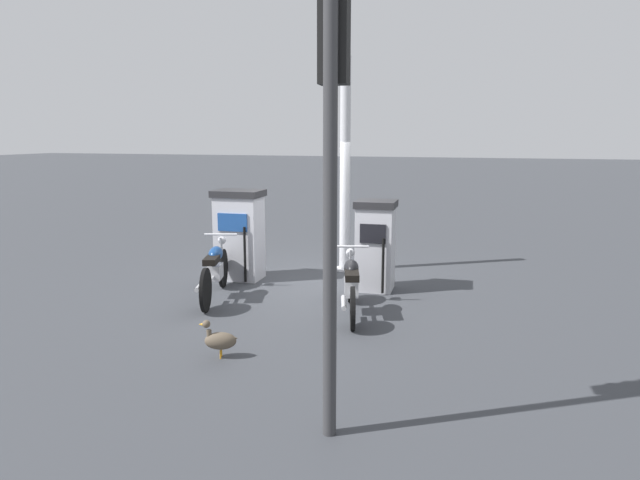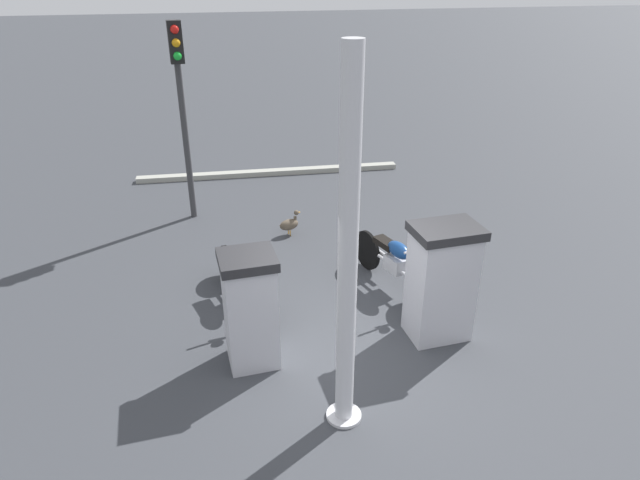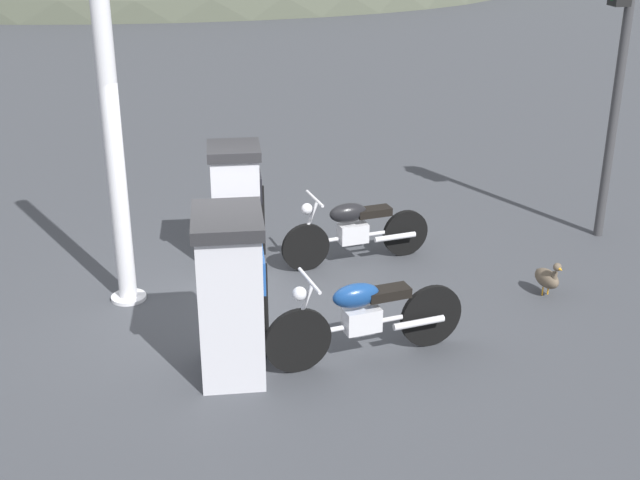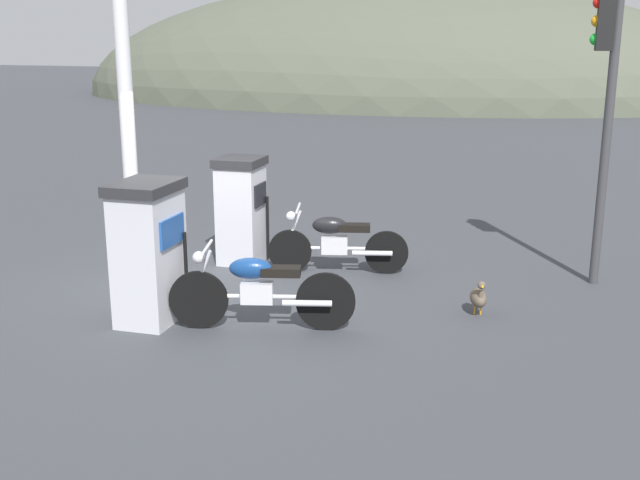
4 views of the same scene
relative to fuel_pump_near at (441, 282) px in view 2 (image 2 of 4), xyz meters
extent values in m
plane|color=#383A3F|center=(0.02, 1.27, -0.84)|extent=(120.00, 120.00, 0.00)
cube|color=silver|center=(0.00, 0.00, -0.07)|extent=(0.62, 0.82, 1.53)
cube|color=#1E478C|center=(0.31, 0.01, 0.26)|extent=(0.06, 0.55, 0.32)
cube|color=#262628|center=(0.00, 0.00, 0.75)|extent=(0.69, 0.90, 0.12)
cylinder|color=black|center=(0.33, 0.25, -0.30)|extent=(0.05, 0.05, 0.99)
cube|color=silver|center=(0.00, 2.54, -0.12)|extent=(0.60, 0.64, 1.43)
cube|color=black|center=(0.30, 2.56, 0.19)|extent=(0.05, 0.43, 0.32)
cube|color=#262628|center=(0.00, 2.54, 0.65)|extent=(0.66, 0.71, 0.12)
cylinder|color=black|center=(0.32, 2.74, -0.34)|extent=(0.05, 0.05, 0.93)
cylinder|color=black|center=(0.63, -0.03, -0.50)|extent=(0.66, 0.24, 0.67)
cylinder|color=black|center=(2.00, 0.37, -0.50)|extent=(0.66, 0.24, 0.67)
cube|color=silver|center=(1.27, 0.16, -0.40)|extent=(0.40, 0.29, 0.24)
cylinder|color=silver|center=(1.32, 0.17, -0.45)|extent=(1.05, 0.35, 0.05)
ellipsoid|color=navy|center=(1.20, 0.14, -0.12)|extent=(0.52, 0.35, 0.24)
cube|color=black|center=(1.53, 0.23, -0.15)|extent=(0.48, 0.32, 0.10)
cylinder|color=silver|center=(0.67, -0.02, -0.20)|extent=(0.26, 0.11, 0.57)
cylinder|color=silver|center=(0.74, 0.00, 0.12)|extent=(0.19, 0.55, 0.04)
sphere|color=silver|center=(0.65, -0.03, 0.00)|extent=(0.17, 0.17, 0.14)
cylinder|color=silver|center=(1.85, 0.20, -0.48)|extent=(0.55, 0.22, 0.07)
cylinder|color=black|center=(0.83, 2.31, -0.53)|extent=(0.60, 0.22, 0.61)
cylinder|color=black|center=(2.13, 2.68, -0.53)|extent=(0.60, 0.22, 0.61)
cube|color=silver|center=(1.43, 2.48, -0.43)|extent=(0.40, 0.29, 0.24)
cylinder|color=silver|center=(1.48, 2.50, -0.48)|extent=(0.99, 0.32, 0.05)
ellipsoid|color=black|center=(1.37, 2.47, -0.15)|extent=(0.52, 0.34, 0.24)
cube|color=black|center=(1.69, 2.56, -0.18)|extent=(0.48, 0.31, 0.10)
cylinder|color=silver|center=(0.87, 2.33, -0.23)|extent=(0.26, 0.11, 0.57)
cylinder|color=silver|center=(0.95, 2.35, 0.09)|extent=(0.19, 0.55, 0.04)
sphere|color=silver|center=(0.85, 2.32, -0.03)|extent=(0.17, 0.17, 0.14)
cylinder|color=silver|center=(1.97, 2.51, -0.51)|extent=(0.55, 0.22, 0.07)
ellipsoid|color=brown|center=(3.57, 1.42, -0.63)|extent=(0.30, 0.42, 0.21)
cylinder|color=brown|center=(3.61, 1.29, -0.56)|extent=(0.07, 0.07, 0.15)
sphere|color=brown|center=(3.62, 1.26, -0.41)|extent=(0.12, 0.12, 0.10)
cone|color=orange|center=(3.64, 1.20, -0.42)|extent=(0.06, 0.07, 0.04)
cone|color=brown|center=(3.52, 1.58, -0.59)|extent=(0.09, 0.09, 0.07)
cylinder|color=orange|center=(3.60, 1.43, -0.78)|extent=(0.02, 0.02, 0.11)
cylinder|color=orange|center=(3.53, 1.41, -0.78)|extent=(0.02, 0.02, 0.11)
cylinder|color=#38383A|center=(4.87, 3.16, 1.04)|extent=(0.13, 0.13, 3.76)
cube|color=black|center=(4.73, 3.15, 2.56)|extent=(0.22, 0.26, 0.72)
sphere|color=red|center=(4.63, 3.14, 2.78)|extent=(0.16, 0.16, 0.15)
sphere|color=orange|center=(4.63, 3.14, 2.56)|extent=(0.16, 0.16, 0.15)
sphere|color=green|center=(4.63, 3.14, 2.34)|extent=(0.16, 0.16, 0.15)
cylinder|color=silver|center=(-1.24, 1.67, 1.20)|extent=(0.20, 0.20, 4.08)
cylinder|color=silver|center=(-1.24, 1.67, -0.82)|extent=(0.40, 0.40, 0.04)
cube|color=#9E9E93|center=(6.99, 1.27, -0.78)|extent=(0.62, 6.32, 0.12)
camera|label=1|loc=(9.37, 4.47, 1.79)|focal=31.92mm
camera|label=2|loc=(-5.79, 3.01, 3.77)|focal=31.05mm
camera|label=3|loc=(0.32, -7.07, 3.51)|focal=46.95mm
camera|label=4|loc=(4.60, -7.47, 2.41)|focal=43.73mm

